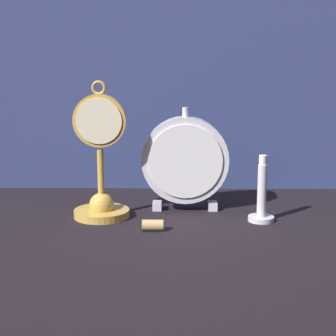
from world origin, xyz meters
TOP-DOWN VIEW (x-y plane):
  - ground_plane at (0.00, 0.00)m, footprint 4.00×4.00m
  - fabric_backdrop_drape at (0.00, 0.33)m, footprint 1.57×0.01m
  - pocket_watch_on_stand at (-0.14, 0.06)m, footprint 0.12×0.12m
  - mantel_clock_silver at (0.04, 0.12)m, footprint 0.19×0.04m
  - brass_candlestick at (0.20, 0.04)m, footprint 0.05×0.05m
  - wine_cork at (-0.03, -0.03)m, footprint 0.04×0.02m

SIDE VIEW (x-z plane):
  - ground_plane at x=0.00m, z-range 0.00..0.00m
  - wine_cork at x=-0.03m, z-range 0.00..0.02m
  - brass_candlestick at x=0.20m, z-range -0.02..0.12m
  - pocket_watch_on_stand at x=-0.14m, z-range -0.05..0.24m
  - mantel_clock_silver at x=0.04m, z-range 0.00..0.23m
  - fabric_backdrop_drape at x=0.00m, z-range 0.00..0.71m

